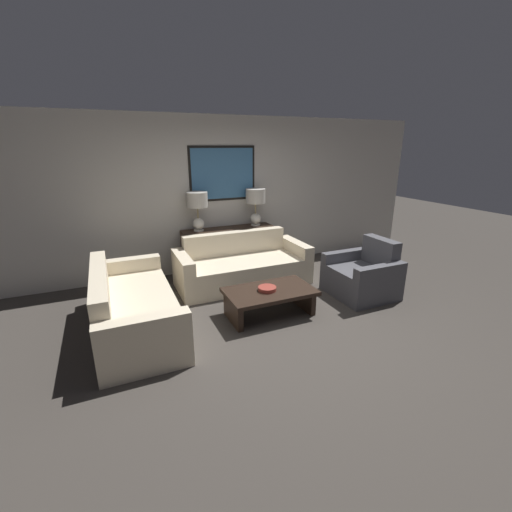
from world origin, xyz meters
name	(u,v)px	position (x,y,z in m)	size (l,w,h in m)	color
ground_plane	(288,326)	(0.00, 0.00, 0.00)	(20.00, 20.00, 0.00)	#3D3833
back_wall	(222,195)	(0.00, 2.45, 1.33)	(8.07, 0.12, 2.65)	beige
console_table	(229,250)	(0.00, 2.19, 0.39)	(1.62, 0.36, 0.79)	#332319
table_lamp_left	(197,205)	(-0.52, 2.19, 1.23)	(0.34, 0.34, 0.65)	silver
table_lamp_right	(256,201)	(0.52, 2.19, 1.23)	(0.34, 0.34, 0.65)	silver
couch_by_back_wall	(242,267)	(0.00, 1.54, 0.28)	(2.11, 0.91, 0.79)	beige
couch_by_side	(132,308)	(-1.77, 0.71, 0.28)	(0.91, 2.11, 0.79)	beige
coffee_table	(270,296)	(-0.08, 0.36, 0.27)	(1.16, 0.68, 0.36)	black
decorative_bowl	(267,289)	(-0.12, 0.35, 0.39)	(0.24, 0.24, 0.05)	#93382D
armchair_near_back_wall	(363,276)	(1.50, 0.40, 0.29)	(0.84, 0.90, 0.84)	#4C4C51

